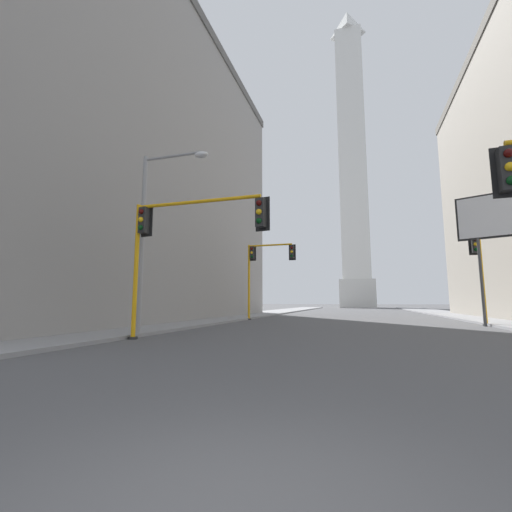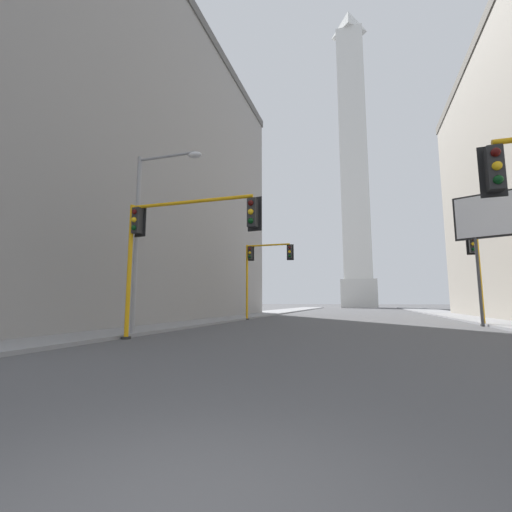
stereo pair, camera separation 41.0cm
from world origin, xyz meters
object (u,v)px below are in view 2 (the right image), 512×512
object	(u,v)px
traffic_light_near_left	(172,232)
traffic_light_mid_left	(262,262)
traffic_light_mid_right	(476,264)
street_lamp	(147,222)
obelisk	(354,157)

from	to	relation	value
traffic_light_near_left	traffic_light_mid_left	size ratio (longest dim) A/B	0.93
traffic_light_mid_left	traffic_light_mid_right	distance (m)	15.35
traffic_light_mid_right	street_lamp	bearing A→B (deg)	-143.07
traffic_light_near_left	street_lamp	size ratio (longest dim) A/B	0.72
traffic_light_near_left	street_lamp	bearing A→B (deg)	153.38
traffic_light_mid_left	traffic_light_mid_right	xyz separation A→B (m)	(15.11, -2.50, -0.93)
traffic_light_mid_left	street_lamp	distance (m)	14.68
obelisk	traffic_light_mid_left	world-z (taller)	obelisk
traffic_light_near_left	traffic_light_mid_left	bearing A→B (deg)	93.09
traffic_light_near_left	traffic_light_mid_left	world-z (taller)	traffic_light_mid_left
obelisk	traffic_light_mid_left	xyz separation A→B (m)	(-6.96, -61.28, -34.26)
traffic_light_mid_left	traffic_light_mid_right	bearing A→B (deg)	-9.38
obelisk	traffic_light_mid_left	distance (m)	70.55
traffic_light_mid_right	obelisk	bearing A→B (deg)	97.28
traffic_light_near_left	obelisk	bearing A→B (deg)	85.45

